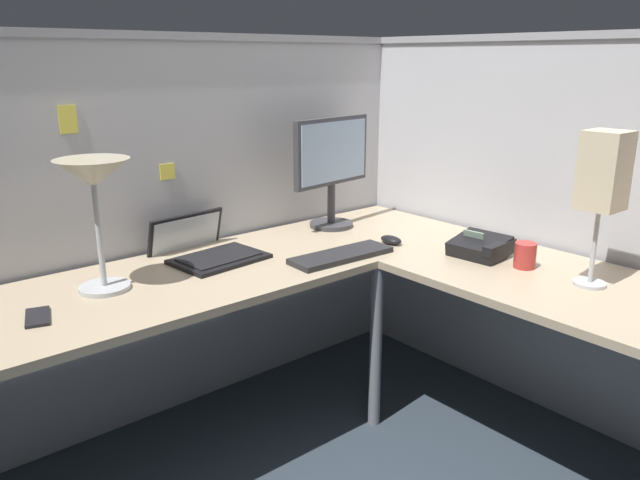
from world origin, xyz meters
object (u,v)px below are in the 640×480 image
at_px(laptop, 204,250).
at_px(computer_mouse, 391,240).
at_px(office_phone, 481,248).
at_px(coffee_mug, 525,255).
at_px(desk_lamp_dome, 94,184).
at_px(desk_lamp_paper, 604,175).
at_px(monitor, 332,164).
at_px(cell_phone, 38,317).
at_px(keyboard, 341,255).

xyz_separation_m(laptop, computer_mouse, (0.68, -0.37, -0.01)).
distance_m(office_phone, coffee_mug, 0.19).
xyz_separation_m(laptop, desk_lamp_dome, (-0.45, -0.11, 0.34)).
relative_size(laptop, desk_lamp_paper, 0.78).
distance_m(monitor, cell_phone, 1.42).
relative_size(monitor, office_phone, 2.27).
relative_size(laptop, keyboard, 0.96).
bearing_deg(desk_lamp_dome, desk_lamp_paper, -38.78).
xyz_separation_m(keyboard, office_phone, (0.43, -0.34, 0.03)).
distance_m(monitor, desk_lamp_dome, 1.13).
distance_m(keyboard, cell_phone, 1.10).
relative_size(desk_lamp_paper, coffee_mug, 5.52).
bearing_deg(coffee_mug, desk_lamp_dome, 148.45).
relative_size(desk_lamp_dome, office_phone, 2.02).
relative_size(cell_phone, coffee_mug, 1.50).
bearing_deg(office_phone, coffee_mug, -86.38).
bearing_deg(computer_mouse, monitor, 91.45).
relative_size(monitor, keyboard, 1.16).
relative_size(computer_mouse, desk_lamp_paper, 0.20).
height_order(desk_lamp_dome, desk_lamp_paper, desk_lamp_paper).
bearing_deg(cell_phone, keyboard, 8.72).
bearing_deg(coffee_mug, monitor, 100.29).
bearing_deg(keyboard, office_phone, -35.54).
bearing_deg(keyboard, coffee_mug, -47.05).
height_order(monitor, coffee_mug, monitor).
xyz_separation_m(keyboard, computer_mouse, (0.29, 0.01, 0.01)).
bearing_deg(monitor, laptop, -179.65).
bearing_deg(desk_lamp_paper, monitor, 98.46).
bearing_deg(desk_lamp_paper, desk_lamp_dome, 141.22).
bearing_deg(desk_lamp_dome, coffee_mug, -31.55).
bearing_deg(computer_mouse, cell_phone, 173.86).
distance_m(computer_mouse, desk_lamp_paper, 0.88).
bearing_deg(keyboard, computer_mouse, 4.41).
xyz_separation_m(cell_phone, office_phone, (1.53, -0.50, 0.03)).
xyz_separation_m(laptop, keyboard, (0.39, -0.37, -0.01)).
height_order(monitor, office_phone, monitor).
height_order(office_phone, desk_lamp_paper, desk_lamp_paper).
bearing_deg(coffee_mug, desk_lamp_paper, -88.29).
xyz_separation_m(computer_mouse, office_phone, (0.14, -0.35, 0.02)).
xyz_separation_m(desk_lamp_dome, desk_lamp_paper, (1.30, -1.04, 0.02)).
bearing_deg(keyboard, desk_lamp_paper, -57.03).
bearing_deg(office_phone, computer_mouse, 112.21).
xyz_separation_m(monitor, desk_lamp_dome, (-1.12, -0.11, 0.07)).
distance_m(cell_phone, office_phone, 1.61).
height_order(laptop, desk_lamp_dome, desk_lamp_dome).
xyz_separation_m(desk_lamp_paper, coffee_mug, (-0.01, 0.25, -0.34)).
height_order(cell_phone, office_phone, office_phone).
bearing_deg(office_phone, keyboard, 141.73).
xyz_separation_m(monitor, coffee_mug, (0.16, -0.90, -0.25)).
xyz_separation_m(office_phone, coffee_mug, (0.01, -0.18, 0.01)).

